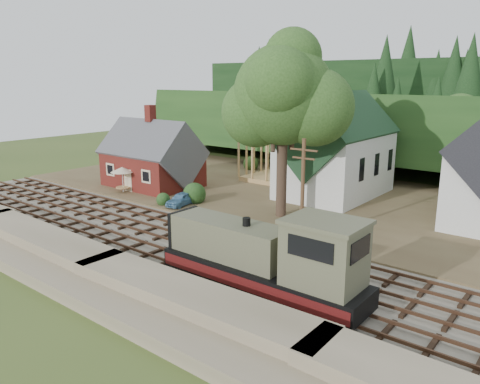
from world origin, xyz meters
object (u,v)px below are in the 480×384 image
Objects in this scene: car_green at (146,171)px; patio_set at (122,171)px; locomotive at (268,259)px; car_blue at (181,199)px.

car_green is 8.52m from patio_set.
patio_set reaches higher than car_green.
locomotive is at bearing -20.96° from patio_set.
patio_set is at bearing 171.01° from car_blue.
patio_set is (4.56, -7.00, 1.68)m from car_green.
car_blue is 1.34× the size of patio_set.
car_blue is 0.96× the size of car_green.
patio_set is at bearing 159.04° from locomotive.
car_blue is 15.03m from car_green.
car_green is at bearing 150.96° from locomotive.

